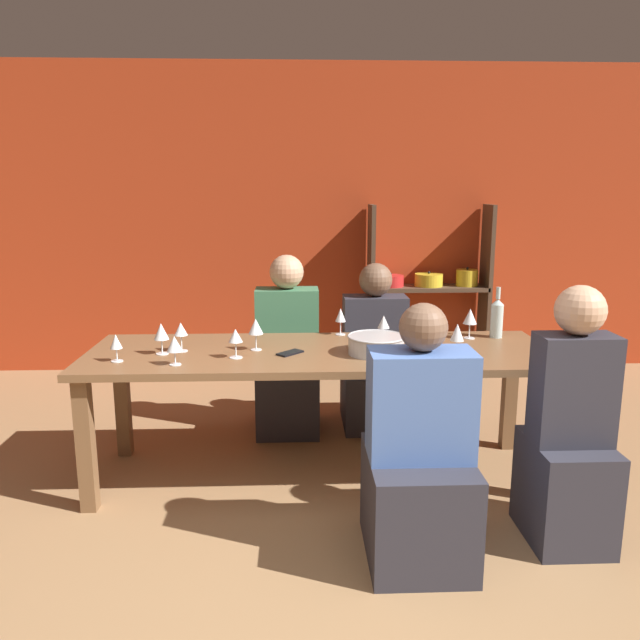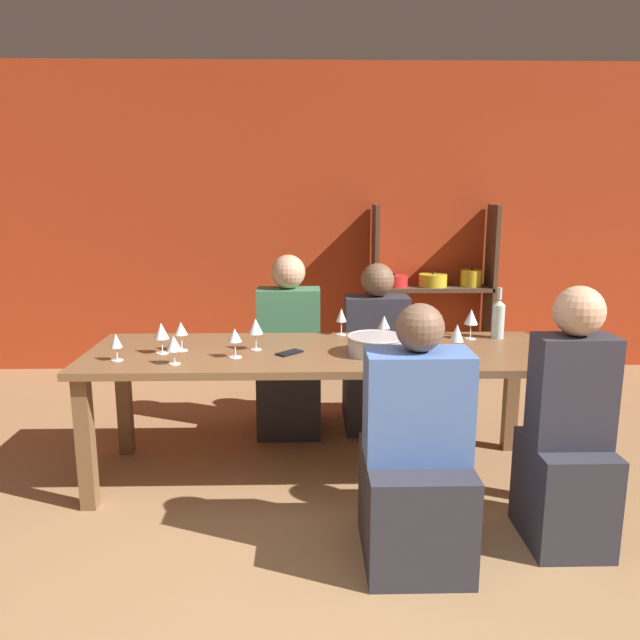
{
  "view_description": "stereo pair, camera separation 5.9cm",
  "coord_description": "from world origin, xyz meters",
  "px_view_note": "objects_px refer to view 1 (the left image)",
  "views": [
    {
      "loc": [
        -0.04,
        -1.8,
        1.63
      ],
      "look_at": [
        0.1,
        1.66,
        0.9
      ],
      "focal_mm": 35.0,
      "sensor_mm": 36.0,
      "label": 1
    },
    {
      "loc": [
        0.02,
        -1.8,
        1.63
      ],
      "look_at": [
        0.1,
        1.66,
        0.9
      ],
      "focal_mm": 35.0,
      "sensor_mm": 36.0,
      "label": 2
    }
  ],
  "objects_px": {
    "mixing_bowl": "(376,344)",
    "wine_glass_white_e": "(438,327)",
    "wine_glass_empty_b": "(161,332)",
    "wine_glass_white_g": "(341,316)",
    "wine_glass_white_b": "(457,334)",
    "wine_glass_white_a": "(256,327)",
    "cell_phone": "(290,353)",
    "person_far_a": "(374,367)",
    "wine_glass_red_a": "(384,323)",
    "wine_glass_white_i": "(428,316)",
    "person_far_b": "(288,367)",
    "wine_glass_white_d": "(470,317)",
    "wine_glass_empty_a": "(235,337)",
    "shelf_unit": "(426,312)",
    "person_near_a": "(568,446)",
    "wine_glass_white_c": "(174,345)",
    "wine_bottle_green": "(497,317)",
    "person_near_b": "(418,469)",
    "dining_table": "(321,365)",
    "wine_glass_white_h": "(116,343)"
  },
  "relations": [
    {
      "from": "wine_glass_white_c",
      "to": "person_near_b",
      "type": "height_order",
      "value": "person_near_b"
    },
    {
      "from": "wine_glass_white_b",
      "to": "wine_glass_empty_b",
      "type": "relative_size",
      "value": 1.05
    },
    {
      "from": "wine_glass_empty_a",
      "to": "person_near_a",
      "type": "bearing_deg",
      "value": -19.69
    },
    {
      "from": "wine_glass_white_e",
      "to": "person_far_a",
      "type": "xyz_separation_m",
      "value": [
        -0.26,
        0.75,
        -0.45
      ]
    },
    {
      "from": "dining_table",
      "to": "person_far_b",
      "type": "relative_size",
      "value": 2.14
    },
    {
      "from": "wine_glass_white_d",
      "to": "person_far_b",
      "type": "distance_m",
      "value": 1.28
    },
    {
      "from": "wine_glass_white_a",
      "to": "person_near_b",
      "type": "relative_size",
      "value": 0.15
    },
    {
      "from": "wine_glass_white_c",
      "to": "wine_glass_white_e",
      "type": "relative_size",
      "value": 0.94
    },
    {
      "from": "wine_bottle_green",
      "to": "person_near_b",
      "type": "distance_m",
      "value": 1.35
    },
    {
      "from": "person_near_a",
      "to": "wine_glass_empty_b",
      "type": "bearing_deg",
      "value": 161.65
    },
    {
      "from": "shelf_unit",
      "to": "wine_glass_white_c",
      "type": "distance_m",
      "value": 2.96
    },
    {
      "from": "wine_glass_white_i",
      "to": "person_far_a",
      "type": "distance_m",
      "value": 0.7
    },
    {
      "from": "person_near_b",
      "to": "wine_glass_white_g",
      "type": "bearing_deg",
      "value": 102.49
    },
    {
      "from": "wine_glass_white_h",
      "to": "person_far_a",
      "type": "relative_size",
      "value": 0.13
    },
    {
      "from": "wine_glass_white_e",
      "to": "wine_glass_white_g",
      "type": "bearing_deg",
      "value": 149.0
    },
    {
      "from": "shelf_unit",
      "to": "person_near_a",
      "type": "distance_m",
      "value": 2.78
    },
    {
      "from": "person_near_b",
      "to": "wine_glass_white_h",
      "type": "bearing_deg",
      "value": 156.94
    },
    {
      "from": "wine_glass_empty_b",
      "to": "wine_glass_white_e",
      "type": "bearing_deg",
      "value": 3.82
    },
    {
      "from": "wine_glass_white_i",
      "to": "cell_phone",
      "type": "xyz_separation_m",
      "value": [
        -0.84,
        -0.41,
        -0.12
      ]
    },
    {
      "from": "wine_glass_red_a",
      "to": "person_far_b",
      "type": "bearing_deg",
      "value": 137.65
    },
    {
      "from": "dining_table",
      "to": "wine_glass_white_i",
      "type": "height_order",
      "value": "wine_glass_white_i"
    },
    {
      "from": "dining_table",
      "to": "wine_glass_empty_a",
      "type": "bearing_deg",
      "value": -162.42
    },
    {
      "from": "wine_glass_empty_b",
      "to": "wine_glass_white_g",
      "type": "bearing_deg",
      "value": 22.73
    },
    {
      "from": "person_far_a",
      "to": "cell_phone",
      "type": "bearing_deg",
      "value": 56.74
    },
    {
      "from": "shelf_unit",
      "to": "wine_glass_white_h",
      "type": "bearing_deg",
      "value": -132.87
    },
    {
      "from": "mixing_bowl",
      "to": "wine_glass_white_h",
      "type": "relative_size",
      "value": 2.18
    },
    {
      "from": "shelf_unit",
      "to": "wine_glass_white_b",
      "type": "height_order",
      "value": "shelf_unit"
    },
    {
      "from": "wine_glass_empty_a",
      "to": "person_far_b",
      "type": "xyz_separation_m",
      "value": [
        0.26,
        0.89,
        -0.42
      ]
    },
    {
      "from": "wine_bottle_green",
      "to": "wine_glass_white_g",
      "type": "distance_m",
      "value": 0.94
    },
    {
      "from": "wine_glass_white_b",
      "to": "person_near_b",
      "type": "relative_size",
      "value": 0.15
    },
    {
      "from": "wine_glass_white_g",
      "to": "cell_phone",
      "type": "bearing_deg",
      "value": -124.8
    },
    {
      "from": "wine_glass_white_a",
      "to": "wine_glass_red_a",
      "type": "distance_m",
      "value": 0.77
    },
    {
      "from": "dining_table",
      "to": "wine_glass_white_d",
      "type": "distance_m",
      "value": 0.96
    },
    {
      "from": "wine_glass_red_a",
      "to": "wine_glass_white_i",
      "type": "height_order",
      "value": "wine_glass_white_i"
    },
    {
      "from": "wine_glass_white_a",
      "to": "wine_glass_white_i",
      "type": "bearing_deg",
      "value": 17.53
    },
    {
      "from": "mixing_bowl",
      "to": "wine_glass_white_e",
      "type": "height_order",
      "value": "wine_glass_white_e"
    },
    {
      "from": "wine_glass_white_d",
      "to": "person_far_b",
      "type": "xyz_separation_m",
      "value": [
        -1.1,
        0.5,
        -0.44
      ]
    },
    {
      "from": "wine_glass_white_b",
      "to": "cell_phone",
      "type": "relative_size",
      "value": 1.15
    },
    {
      "from": "wine_glass_white_b",
      "to": "wine_glass_empty_b",
      "type": "distance_m",
      "value": 1.59
    },
    {
      "from": "wine_glass_white_d",
      "to": "person_near_b",
      "type": "relative_size",
      "value": 0.16
    },
    {
      "from": "mixing_bowl",
      "to": "wine_bottle_green",
      "type": "relative_size",
      "value": 1.03
    },
    {
      "from": "person_far_b",
      "to": "wine_glass_white_a",
      "type": "bearing_deg",
      "value": 77.24
    },
    {
      "from": "wine_glass_white_d",
      "to": "wine_glass_white_g",
      "type": "height_order",
      "value": "wine_glass_white_d"
    },
    {
      "from": "wine_glass_white_i",
      "to": "cell_phone",
      "type": "bearing_deg",
      "value": -153.69
    },
    {
      "from": "shelf_unit",
      "to": "dining_table",
      "type": "height_order",
      "value": "shelf_unit"
    },
    {
      "from": "wine_glass_red_a",
      "to": "wine_glass_empty_a",
      "type": "relative_size",
      "value": 0.95
    },
    {
      "from": "wine_glass_white_a",
      "to": "wine_glass_white_b",
      "type": "relative_size",
      "value": 0.99
    },
    {
      "from": "wine_bottle_green",
      "to": "wine_glass_white_d",
      "type": "height_order",
      "value": "wine_bottle_green"
    },
    {
      "from": "mixing_bowl",
      "to": "wine_glass_white_h",
      "type": "bearing_deg",
      "value": -175.84
    },
    {
      "from": "wine_glass_empty_a",
      "to": "wine_glass_empty_b",
      "type": "height_order",
      "value": "wine_glass_empty_b"
    }
  ]
}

